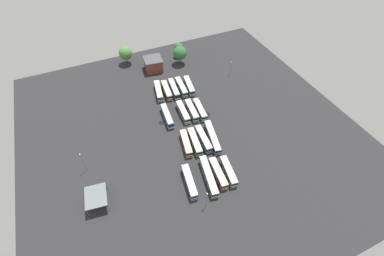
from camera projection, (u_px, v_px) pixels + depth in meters
The scene contains 28 objects.
ground_plane at pixel (189, 129), 114.36m from camera, with size 131.23×131.23×0.00m, color #28282B.
bus_row0_slot0 at pixel (228, 171), 97.86m from camera, with size 12.18×4.22×3.40m.
bus_row0_slot1 at pixel (218, 173), 97.31m from camera, with size 12.58×3.66×3.40m.
bus_row0_slot2 at pixel (209, 176), 96.41m from camera, with size 16.24×5.26×3.40m.
bus_row0_slot4 at pixel (189, 182), 94.92m from camera, with size 13.15×4.34×3.40m.
bus_row1_slot0 at pixel (212, 137), 108.86m from camera, with size 16.23×5.58×3.40m.
bus_row1_slot1 at pixel (203, 139), 108.24m from camera, with size 13.04×3.39×3.40m.
bus_row1_slot2 at pixel (195, 142), 107.28m from camera, with size 13.01×4.25×3.40m.
bus_row1_slot3 at pixel (186, 143), 106.74m from camera, with size 12.30×4.69×3.40m.
bus_row2_slot0 at pixel (200, 110), 119.75m from camera, with size 12.37×3.74×3.40m.
bus_row2_slot1 at pixel (192, 110), 119.41m from camera, with size 12.51×3.63×3.40m.
bus_row2_slot2 at pixel (183, 112), 118.73m from camera, with size 12.63×3.36×3.40m.
bus_row2_slot4 at pixel (167, 116), 117.05m from camera, with size 13.31×3.75×3.40m.
bus_row3_slot0 at pixel (189, 86), 131.13m from camera, with size 12.60×4.34×3.40m.
bus_row3_slot1 at pixel (181, 87), 130.50m from camera, with size 12.93×3.52×3.40m.
bus_row3_slot2 at pixel (174, 89), 129.51m from camera, with size 13.26×3.99×3.40m.
bus_row3_slot3 at pixel (167, 90), 128.77m from camera, with size 12.27×3.86×3.40m.
bus_row3_slot4 at pixel (158, 91), 128.41m from camera, with size 13.03×4.97×3.40m.
depot_building at pixel (153, 64), 141.06m from camera, with size 9.86×9.79×6.29m.
maintenance_shelter at pixel (96, 196), 88.62m from camera, with size 9.49×7.92×4.22m.
lamp_post_by_building at pixel (207, 199), 87.88m from camera, with size 0.56×0.28×7.38m.
lamp_post_far_corner at pixel (231, 68), 136.95m from camera, with size 0.56×0.28×7.57m.
lamp_post_mid_lot at pixel (83, 161), 96.92m from camera, with size 0.56×0.28×9.01m.
tree_northwest at pixel (179, 47), 147.82m from camera, with size 4.67×4.67×7.79m.
tree_northeast at pixel (126, 53), 142.95m from camera, with size 6.80×6.80×9.34m.
tree_north_edge at pixel (180, 53), 142.78m from camera, with size 6.98×6.98×9.58m.
puddle_between_rows at pixel (161, 123), 116.79m from camera, with size 2.50×2.50×0.01m, color black.
puddle_front_lane at pixel (206, 115), 120.20m from camera, with size 3.91×3.91×0.01m, color black.
Camera 1 is at (-71.94, 30.88, 83.37)m, focal length 26.05 mm.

